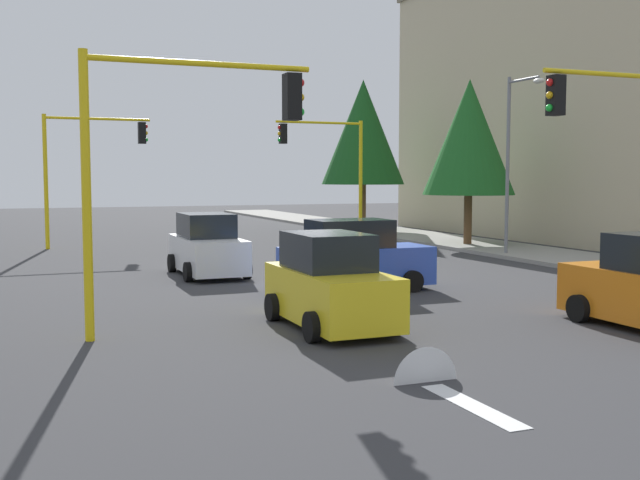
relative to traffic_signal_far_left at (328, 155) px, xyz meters
The scene contains 14 objects.
ground_plane 15.70m from the traffic_signal_far_left, 22.29° to the right, with size 120.00×120.00×0.00m, color #353538.
sidewalk_kerb 10.98m from the traffic_signal_far_left, 27.88° to the left, with size 80.00×4.00×0.15m, color gray.
lane_arrow_near 27.29m from the traffic_signal_far_left, 18.91° to the right, with size 2.40×1.10×1.10m.
apartment_block 13.93m from the traffic_signal_far_left, 69.94° to the left, with size 26.13×9.30×14.50m.
traffic_signal_far_left is the anchor object (origin of this frame).
traffic_signal_near_left 20.00m from the traffic_signal_far_left, ahead, with size 0.36×4.59×5.82m.
traffic_signal_far_right 11.46m from the traffic_signal_far_left, 90.00° to the right, with size 0.36×4.59×5.84m.
traffic_signal_near_right 23.03m from the traffic_signal_far_left, 29.71° to the right, with size 0.36×4.59×5.52m.
street_lamp_curbside 10.95m from the traffic_signal_far_left, 18.43° to the left, with size 2.15×0.28×7.00m.
tree_roadside_far 5.67m from the traffic_signal_far_left, 136.76° to the left, with size 4.67×4.67×8.55m.
tree_roadside_mid 7.39m from the traffic_signal_far_left, 35.39° to the left, with size 4.07×4.07×7.44m.
car_white 14.67m from the traffic_signal_far_left, 38.17° to the right, with size 4.10×2.03×1.98m.
car_blue 17.35m from the traffic_signal_far_left, 20.03° to the right, with size 1.96×4.14×1.98m.
car_yellow 22.42m from the traffic_signal_far_left, 22.41° to the right, with size 3.84×1.96×1.98m.
Camera 1 is at (21.01, -8.75, 3.15)m, focal length 42.71 mm.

